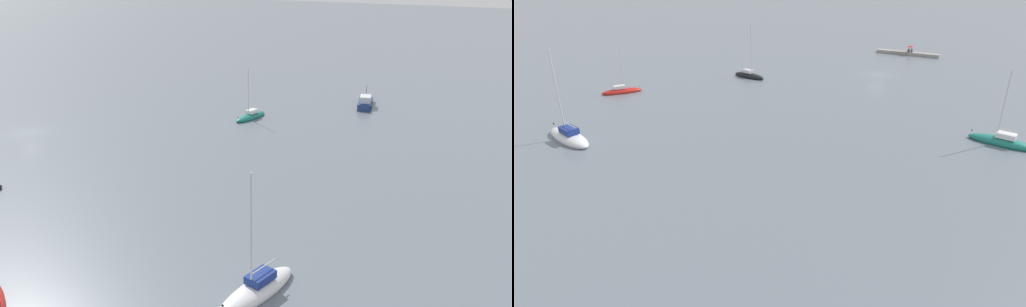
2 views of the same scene
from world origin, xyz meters
TOP-DOWN VIEW (x-y plane):
  - ground_plane at (0.00, 0.00)m, footprint 500.00×500.00m
  - sailboat_white_mid at (18.24, 44.23)m, footprint 7.69×3.59m
  - sailboat_teal_outer at (-19.89, 22.97)m, footprint 6.51×2.81m
  - motorboat_navy_mid at (-33.86, 35.76)m, footprint 7.28×3.74m

SIDE VIEW (x-z plane):
  - ground_plane at x=0.00m, z-range 0.00..0.00m
  - sailboat_teal_outer at x=-19.89m, z-range -3.57..4.18m
  - sailboat_white_mid at x=18.24m, z-range -4.41..5.14m
  - motorboat_navy_mid at x=-33.86m, z-range -1.54..2.37m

